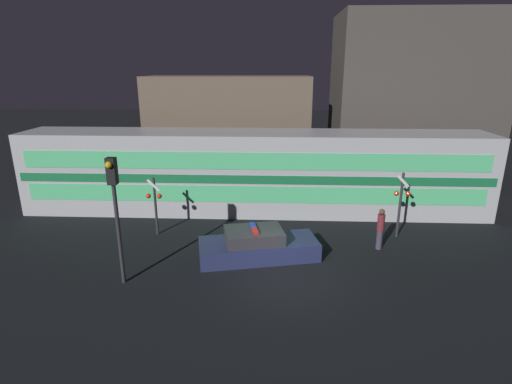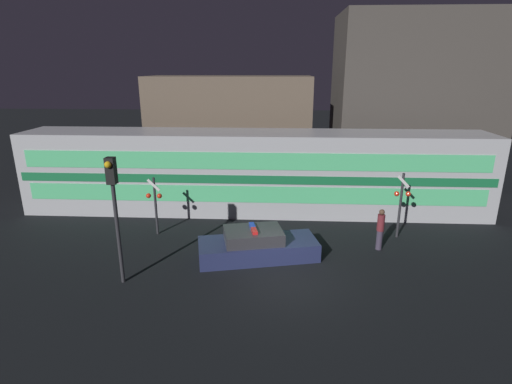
{
  "view_description": "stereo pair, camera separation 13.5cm",
  "coord_description": "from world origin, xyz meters",
  "px_view_note": "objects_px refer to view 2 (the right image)",
  "views": [
    {
      "loc": [
        -0.39,
        -13.08,
        7.41
      ],
      "look_at": [
        -1.19,
        4.45,
        1.9
      ],
      "focal_mm": 28.0,
      "sensor_mm": 36.0,
      "label": 1
    },
    {
      "loc": [
        -0.25,
        -13.07,
        7.41
      ],
      "look_at": [
        -1.19,
        4.45,
        1.9
      ],
      "focal_mm": 28.0,
      "sensor_mm": 36.0,
      "label": 2
    }
  ],
  "objects_px": {
    "pedestrian": "(380,229)",
    "crossing_signal_near": "(401,201)",
    "police_car": "(257,246)",
    "train": "(254,172)",
    "traffic_light_corner": "(114,198)"
  },
  "relations": [
    {
      "from": "police_car",
      "to": "crossing_signal_near",
      "type": "bearing_deg",
      "value": 8.02
    },
    {
      "from": "police_car",
      "to": "traffic_light_corner",
      "type": "relative_size",
      "value": 1.09
    },
    {
      "from": "train",
      "to": "pedestrian",
      "type": "relative_size",
      "value": 13.34
    },
    {
      "from": "train",
      "to": "pedestrian",
      "type": "height_order",
      "value": "train"
    },
    {
      "from": "police_car",
      "to": "traffic_light_corner",
      "type": "bearing_deg",
      "value": -167.25
    },
    {
      "from": "train",
      "to": "police_car",
      "type": "bearing_deg",
      "value": -85.76
    },
    {
      "from": "train",
      "to": "crossing_signal_near",
      "type": "distance_m",
      "value": 7.47
    },
    {
      "from": "police_car",
      "to": "crossing_signal_near",
      "type": "xyz_separation_m",
      "value": [
        6.27,
        2.33,
        1.27
      ]
    },
    {
      "from": "police_car",
      "to": "traffic_light_corner",
      "type": "xyz_separation_m",
      "value": [
        -4.72,
        -2.21,
        2.69
      ]
    },
    {
      "from": "train",
      "to": "crossing_signal_near",
      "type": "xyz_separation_m",
      "value": [
        6.69,
        -3.31,
        -0.35
      ]
    },
    {
      "from": "crossing_signal_near",
      "to": "police_car",
      "type": "bearing_deg",
      "value": -159.6
    },
    {
      "from": "train",
      "to": "traffic_light_corner",
      "type": "relative_size",
      "value": 5.22
    },
    {
      "from": "traffic_light_corner",
      "to": "police_car",
      "type": "bearing_deg",
      "value": 25.13
    },
    {
      "from": "pedestrian",
      "to": "crossing_signal_near",
      "type": "relative_size",
      "value": 0.6
    },
    {
      "from": "pedestrian",
      "to": "crossing_signal_near",
      "type": "height_order",
      "value": "crossing_signal_near"
    }
  ]
}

